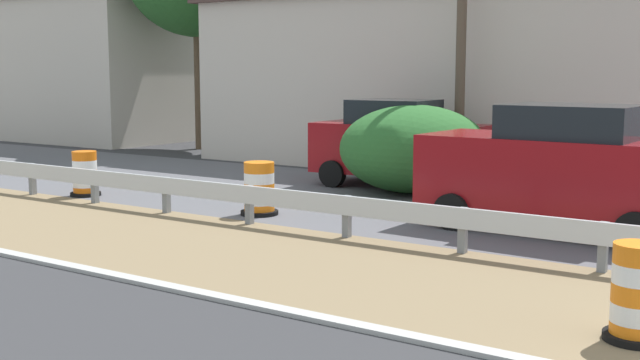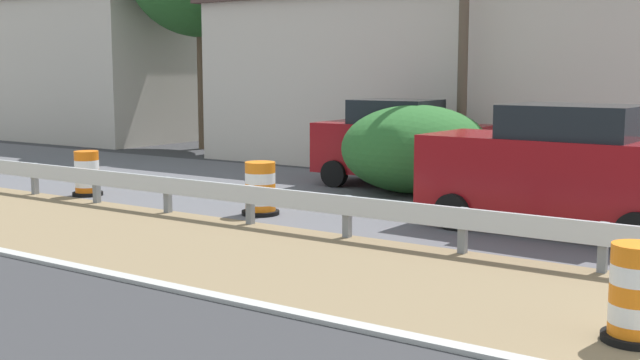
# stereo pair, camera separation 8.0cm
# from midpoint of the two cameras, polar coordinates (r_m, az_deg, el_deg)

# --- Properties ---
(traffic_barrel_nearest) EXTENTS (0.65, 0.65, 1.02)m
(traffic_barrel_nearest) POSITION_cam_midpoint_polar(r_m,az_deg,el_deg) (8.73, 21.59, -7.87)
(traffic_barrel_nearest) COLOR orange
(traffic_barrel_nearest) RESTS_ON ground
(traffic_barrel_close) EXTENTS (0.73, 0.73, 1.02)m
(traffic_barrel_close) POSITION_cam_midpoint_polar(r_m,az_deg,el_deg) (15.21, -4.54, -0.80)
(traffic_barrel_close) COLOR orange
(traffic_barrel_close) RESTS_ON ground
(traffic_barrel_mid) EXTENTS (0.66, 0.66, 0.99)m
(traffic_barrel_mid) POSITION_cam_midpoint_polar(r_m,az_deg,el_deg) (18.23, -16.65, 0.29)
(traffic_barrel_mid) COLOR orange
(traffic_barrel_mid) RESTS_ON ground
(car_lead_near_lane) EXTENTS (2.26, 4.71, 2.18)m
(car_lead_near_lane) POSITION_cam_midpoint_polar(r_m,az_deg,el_deg) (14.10, 16.80, 0.80)
(car_lead_near_lane) COLOR maroon
(car_lead_near_lane) RESTS_ON ground
(car_trailing_near_lane) EXTENTS (2.07, 4.12, 2.07)m
(car_trailing_near_lane) POSITION_cam_midpoint_polar(r_m,az_deg,el_deg) (18.85, 5.56, 2.62)
(car_trailing_near_lane) COLOR maroon
(car_trailing_near_lane) RESTS_ON ground
(roadside_shop_near) EXTENTS (8.87, 15.12, 5.09)m
(roadside_shop_near) POSITION_cam_midpoint_polar(r_m,az_deg,el_deg) (24.75, 10.89, 7.29)
(roadside_shop_near) COLOR beige
(roadside_shop_near) RESTS_ON ground
(roadside_shop_far) EXTENTS (7.45, 16.41, 5.75)m
(roadside_shop_far) POSITION_cam_midpoint_polar(r_m,az_deg,el_deg) (36.89, -18.94, 7.66)
(roadside_shop_far) COLOR beige
(roadside_shop_far) RESTS_ON ground
(utility_pole_near) EXTENTS (0.24, 1.80, 7.60)m
(utility_pole_near) POSITION_cam_midpoint_polar(r_m,az_deg,el_deg) (19.56, 10.03, 11.30)
(utility_pole_near) COLOR brown
(utility_pole_near) RESTS_ON ground
(bush_roadside) EXTENTS (3.36, 3.36, 1.99)m
(bush_roadside) POSITION_cam_midpoint_polar(r_m,az_deg,el_deg) (18.03, 6.62, 2.24)
(bush_roadside) COLOR #286028
(bush_roadside) RESTS_ON ground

